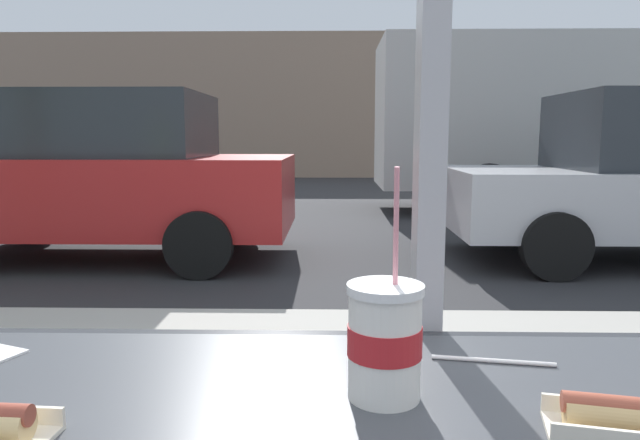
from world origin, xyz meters
name	(u,v)px	position (x,y,z in m)	size (l,w,h in m)	color
ground_plane	(344,222)	(0.00, 8.00, 0.00)	(60.00, 60.00, 0.00)	#2D2D30
sidewalk_strip	(370,408)	(0.00, 1.60, 0.05)	(16.00, 2.80, 0.10)	#B2ADA3
building_facade_far	(338,106)	(0.00, 18.39, 2.29)	(28.00, 1.20, 4.59)	gray
soda_cup_right	(385,339)	(-0.11, -0.23, 1.05)	(0.10, 0.10, 0.32)	white
loose_straw	(493,361)	(0.08, -0.11, 0.97)	(0.01, 0.01, 0.19)	white
parked_car_red	(101,176)	(-2.67, 5.23, 0.90)	(4.10, 2.02, 1.77)	red
box_truck	(574,119)	(4.04, 9.40, 1.62)	(7.11, 2.44, 2.96)	beige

